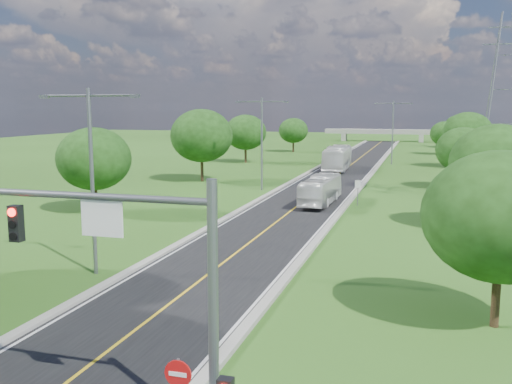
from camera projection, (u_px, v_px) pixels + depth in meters
The scene contains 23 objects.
ground at pixel (337, 176), 74.94m from camera, with size 260.00×260.00×0.00m, color #274B15.
road at pixel (343, 171), 80.63m from camera, with size 8.00×150.00×0.06m, color black.
curb_left at pixel (313, 170), 81.81m from camera, with size 0.50×150.00×0.22m, color gray.
curb_right at pixel (374, 171), 79.42m from camera, with size 0.50×150.00×0.22m, color gray.
signal_mast at pixel (139, 261), 15.33m from camera, with size 8.54×0.33×7.20m.
speed_limit_sign at pixel (358, 188), 52.37m from camera, with size 0.55×0.09×2.40m.
overpass at pixel (382, 132), 150.45m from camera, with size 30.00×3.00×3.20m.
streetlight_near_left at pixel (91, 165), 30.23m from camera, with size 5.90×0.25×10.00m.
streetlight_mid_left at pixel (262, 136), 61.52m from camera, with size 5.90×0.25×10.00m.
streetlight_far_right at pixel (393, 127), 89.45m from camera, with size 5.90×0.25×10.00m.
power_tower_far at pixel (503, 83), 117.73m from camera, with size 9.00×6.40×28.00m.
tree_lb at pixel (94, 159), 48.40m from camera, with size 6.30×6.30×7.33m.
tree_lc at pixel (202, 136), 68.85m from camera, with size 7.56×7.56×8.79m.
tree_ld at pixel (246, 132), 92.26m from camera, with size 6.72×6.72×7.82m.
tree_le at pixel (293, 131), 114.41m from camera, with size 5.88×5.88×6.84m.
tree_ra at pixel (501, 216), 22.91m from camera, with size 6.30×6.30×7.33m.
tree_rb at pixel (497, 163), 41.27m from camera, with size 6.72×6.72×7.82m.
tree_rc at pixel (463, 150), 62.50m from camera, with size 5.88×5.88×6.84m.
tree_rd at pixel (468, 132), 84.56m from camera, with size 7.14×7.14×8.30m.
tree_re at pixel (445, 134), 108.21m from camera, with size 5.46×5.46×6.35m.
tree_rf at pixel (459, 127), 126.10m from camera, with size 6.30×6.30×7.33m.
bus_outbound at pixel (321, 190), 53.05m from camera, with size 2.20×9.40×2.62m, color silver.
bus_inbound at pixel (337, 158), 81.58m from camera, with size 2.88×12.31×3.43m, color silver.
Camera 1 is at (10.93, -14.38, 9.00)m, focal length 40.00 mm.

